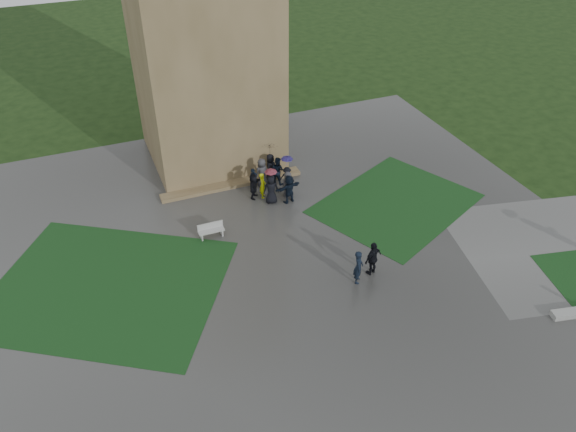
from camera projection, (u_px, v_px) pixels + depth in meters
name	position (u px, v px, depth m)	size (l,w,h in m)	color
ground	(297.00, 294.00, 27.26)	(120.00, 120.00, 0.00)	black
plaza	(282.00, 269.00, 28.76)	(34.00, 34.00, 0.02)	#333331
lawn_inset_left	(107.00, 287.00, 27.67)	(11.00, 9.00, 0.01)	black
lawn_inset_right	(396.00, 204.00, 33.62)	(9.00, 7.00, 0.01)	black
tower	(201.00, 22.00, 33.36)	(8.00, 8.00, 18.00)	brown
tower_plinth	(232.00, 184.00, 35.19)	(9.00, 0.80, 0.22)	brown
bench	(211.00, 230.00, 30.75)	(1.43, 0.46, 0.83)	#A8A7A3
visitor_cluster	(273.00, 178.00, 34.06)	(3.46, 3.74, 2.55)	black
pedestrian_mid	(358.00, 267.00, 27.48)	(0.68, 0.44, 1.86)	black
pedestrian_near	(373.00, 258.00, 27.96)	(1.12, 0.64, 1.92)	black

